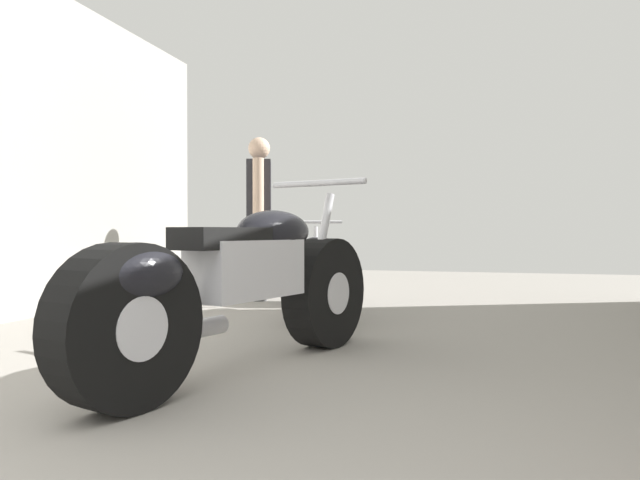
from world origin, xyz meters
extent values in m
plane|color=gray|center=(0.00, 3.06, 0.00)|extent=(14.71, 14.71, 0.00)
cylinder|color=black|center=(-0.05, 3.13, 0.35)|extent=(0.39, 0.73, 0.70)
cylinder|color=silver|center=(-0.05, 3.13, 0.35)|extent=(0.28, 0.31, 0.27)
cylinder|color=black|center=(-0.50, 1.62, 0.35)|extent=(0.39, 0.73, 0.70)
cylinder|color=silver|center=(-0.50, 1.62, 0.35)|extent=(0.28, 0.31, 0.27)
cube|color=silver|center=(-0.28, 2.38, 0.55)|extent=(0.45, 0.74, 0.31)
ellipsoid|color=black|center=(-0.21, 2.61, 0.74)|extent=(0.43, 0.62, 0.24)
cube|color=black|center=(-0.33, 2.19, 0.71)|extent=(0.38, 0.57, 0.11)
ellipsoid|color=black|center=(-0.48, 1.67, 0.57)|extent=(0.41, 0.54, 0.26)
cylinder|color=silver|center=(-0.06, 3.09, 0.68)|extent=(0.13, 0.28, 0.63)
cylinder|color=silver|center=(-0.08, 3.05, 1.05)|extent=(0.66, 0.23, 0.04)
cylinder|color=silver|center=(-0.51, 2.11, 0.24)|extent=(0.26, 0.60, 0.10)
cylinder|color=black|center=(-0.71, 5.24, 0.28)|extent=(0.34, 0.59, 0.56)
cylinder|color=silver|center=(-0.71, 5.24, 0.28)|extent=(0.27, 0.26, 0.21)
cylinder|color=black|center=(-0.40, 4.02, 0.28)|extent=(0.34, 0.59, 0.56)
cylinder|color=silver|center=(-0.40, 4.02, 0.28)|extent=(0.27, 0.26, 0.21)
cube|color=silver|center=(-0.56, 4.63, 0.44)|extent=(0.34, 0.59, 0.24)
ellipsoid|color=black|center=(-0.60, 4.81, 0.59)|extent=(0.33, 0.49, 0.19)
cube|color=black|center=(-0.52, 4.48, 0.57)|extent=(0.29, 0.45, 0.09)
ellipsoid|color=black|center=(-0.42, 4.06, 0.45)|extent=(0.31, 0.43, 0.21)
cylinder|color=silver|center=(-0.70, 5.21, 0.54)|extent=(0.10, 0.22, 0.51)
cylinder|color=silver|center=(-0.69, 5.17, 0.84)|extent=(0.53, 0.16, 0.03)
cylinder|color=silver|center=(-0.61, 4.35, 0.20)|extent=(0.19, 0.48, 0.08)
cylinder|color=#4C4C4C|center=(-1.36, 5.33, 0.42)|extent=(0.21, 0.21, 0.85)
cylinder|color=#4C4C4C|center=(-1.43, 5.53, 0.42)|extent=(0.21, 0.21, 0.85)
cube|color=#2D2D33|center=(-1.40, 5.43, 1.17)|extent=(0.39, 0.53, 0.65)
cylinder|color=beige|center=(-1.30, 5.15, 1.20)|extent=(0.15, 0.15, 0.60)
cylinder|color=beige|center=(-1.49, 5.71, 1.20)|extent=(0.15, 0.15, 0.60)
sphere|color=beige|center=(-1.40, 5.43, 1.64)|extent=(0.23, 0.23, 0.23)
camera|label=1|loc=(0.91, -0.49, 0.74)|focal=32.80mm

